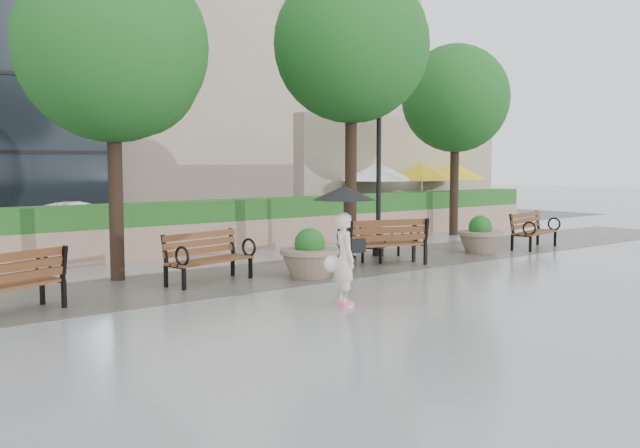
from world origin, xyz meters
TOP-DOWN VIEW (x-y plane):
  - ground at (0.00, 0.00)m, footprint 100.00×100.00m
  - cobble_strip at (0.00, 3.00)m, footprint 28.00×3.20m
  - hedge_wall at (0.00, 7.00)m, footprint 24.00×0.80m
  - cafe_wall at (9.50, 10.00)m, footprint 10.00×0.60m
  - cafe_hedge at (9.00, 7.80)m, footprint 8.00×0.50m
  - asphalt_street at (0.00, 11.00)m, footprint 40.00×7.00m
  - bldg_stone at (10.00, 23.00)m, footprint 18.00×10.00m
  - bench_0 at (-7.09, 2.16)m, footprint 2.00×1.35m
  - bench_1 at (-3.13, 2.86)m, footprint 1.93×1.09m
  - bench_2 at (1.11, 2.41)m, footprint 2.11×1.35m
  - bench_3 at (1.76, 3.15)m, footprint 1.65×1.28m
  - bench_4 at (6.53, 2.15)m, footprint 1.90×1.06m
  - planter_left at (-1.24, 2.12)m, footprint 1.21×1.21m
  - planter_right at (4.64, 2.47)m, footprint 1.16×1.16m
  - lamppost at (2.17, 3.68)m, footprint 0.28×0.28m
  - tree_0 at (-4.24, 4.36)m, footprint 3.75×3.70m
  - tree_1 at (1.40, 3.76)m, footprint 3.73×3.68m
  - tree_2 at (7.76, 5.95)m, footprint 3.49×3.40m
  - patio_umb_white at (6.98, 8.72)m, footprint 2.50×2.50m
  - patio_umb_yellow_a at (8.57, 8.17)m, footprint 2.50×2.50m
  - patio_umb_yellow_b at (10.76, 8.62)m, footprint 2.50×2.50m
  - car_right at (-2.86, 9.85)m, footprint 3.98×2.10m
  - pedestrian at (-2.52, -0.41)m, footprint 1.06×1.06m

SIDE VIEW (x-z plane):
  - ground at x=0.00m, z-range 0.00..0.00m
  - asphalt_street at x=0.00m, z-range 0.00..0.00m
  - cobble_strip at x=0.00m, z-range 0.00..0.01m
  - bench_3 at x=1.76m, z-range -0.17..0.66m
  - bench_4 at x=6.53m, z-range -0.20..0.77m
  - bench_1 at x=-3.13m, z-range -0.20..0.78m
  - bench_0 at x=-7.09m, z-range -0.20..0.80m
  - bench_2 at x=1.11m, z-range -0.21..0.85m
  - planter_right at x=4.64m, z-range -0.11..0.86m
  - planter_left at x=-1.24m, z-range -0.11..0.90m
  - cafe_hedge at x=9.00m, z-range 0.00..0.90m
  - car_right at x=-2.86m, z-range 0.00..1.25m
  - hedge_wall at x=0.00m, z-range -0.01..1.34m
  - pedestrian at x=-2.52m, z-range 0.21..2.16m
  - lamppost at x=2.17m, z-range -0.24..3.67m
  - patio_umb_white at x=6.98m, z-range 0.84..3.14m
  - patio_umb_yellow_a at x=8.57m, z-range 0.84..3.14m
  - patio_umb_yellow_b at x=10.76m, z-range 0.84..3.14m
  - cafe_wall at x=9.50m, z-range 0.00..4.00m
  - tree_2 at x=7.76m, z-range 1.21..7.26m
  - tree_0 at x=-4.24m, z-range 1.24..7.65m
  - tree_1 at x=1.40m, z-range 1.49..8.43m
  - bldg_stone at x=10.00m, z-range 0.00..20.00m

